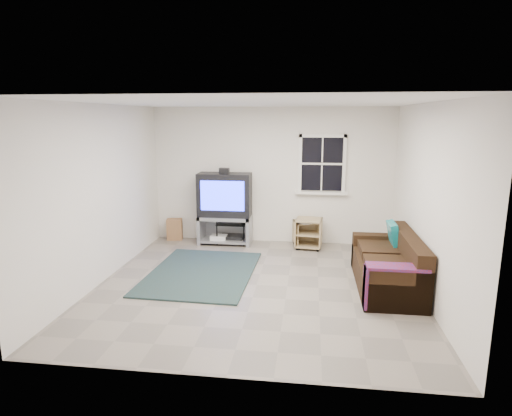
# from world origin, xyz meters

# --- Properties ---
(room) EXTENTS (4.60, 4.62, 4.60)m
(room) POSITION_xyz_m (0.95, 2.27, 1.48)
(room) COLOR gray
(room) RESTS_ON ground
(tv_unit) EXTENTS (1.00, 0.50, 1.47)m
(tv_unit) POSITION_xyz_m (-0.87, 2.03, 0.81)
(tv_unit) COLOR gray
(tv_unit) RESTS_ON ground
(av_rack) EXTENTS (0.56, 0.41, 1.12)m
(av_rack) POSITION_xyz_m (-0.75, 2.08, 0.49)
(av_rack) COLOR black
(av_rack) RESTS_ON ground
(side_table_left) EXTENTS (0.52, 0.52, 0.56)m
(side_table_left) POSITION_xyz_m (0.74, 1.97, 0.30)
(side_table_left) COLOR tan
(side_table_left) RESTS_ON ground
(side_table_right) EXTENTS (0.53, 0.53, 0.50)m
(side_table_right) POSITION_xyz_m (0.67, 2.08, 0.28)
(side_table_right) COLOR tan
(side_table_right) RESTS_ON ground
(sofa) EXTENTS (0.82, 1.85, 0.84)m
(sofa) POSITION_xyz_m (1.90, 0.18, 0.30)
(sofa) COLOR black
(sofa) RESTS_ON ground
(shag_rug) EXTENTS (1.64, 2.22, 0.03)m
(shag_rug) POSITION_xyz_m (-0.92, 0.36, 0.01)
(shag_rug) COLOR #302015
(shag_rug) RESTS_ON ground
(paper_bag) EXTENTS (0.33, 0.24, 0.42)m
(paper_bag) POSITION_xyz_m (-1.93, 2.15, 0.21)
(paper_bag) COLOR #9E6946
(paper_bag) RESTS_ON ground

